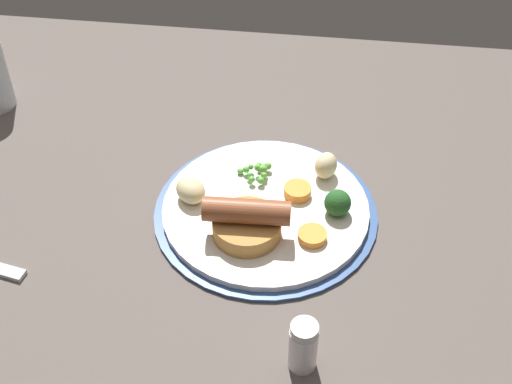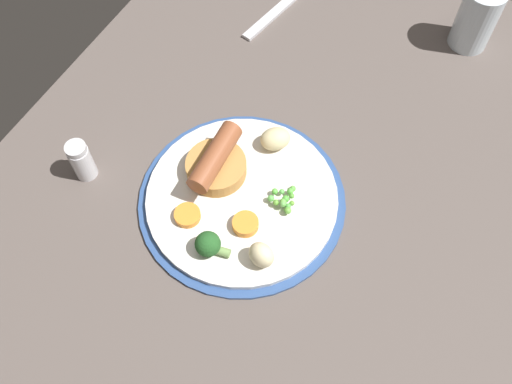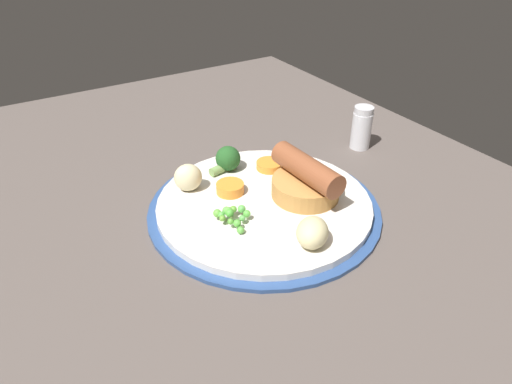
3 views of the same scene
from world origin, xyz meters
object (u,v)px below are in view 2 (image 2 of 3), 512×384
(potato_chunk_1, at_px, (261,255))
(broccoli_floret_near, at_px, (209,245))
(carrot_slice_1, at_px, (187,215))
(sausage_pudding, at_px, (215,164))
(potato_chunk_0, at_px, (275,139))
(dinner_plate, at_px, (242,199))
(pea_pile, at_px, (284,200))
(salt_shaker, at_px, (81,161))
(fork, at_px, (280,8))
(carrot_slice_2, at_px, (245,224))
(drinking_glass, at_px, (477,18))

(potato_chunk_1, bearing_deg, broccoli_floret_near, 105.42)
(broccoli_floret_near, relative_size, carrot_slice_1, 1.32)
(sausage_pudding, distance_m, broccoli_floret_near, 0.12)
(potato_chunk_0, bearing_deg, dinner_plate, 179.23)
(pea_pile, height_order, potato_chunk_0, potato_chunk_0)
(dinner_plate, distance_m, salt_shaker, 0.23)
(dinner_plate, xyz_separation_m, broccoli_floret_near, (-0.09, -0.00, 0.02))
(carrot_slice_1, xyz_separation_m, fork, (0.42, 0.08, -0.02))
(dinner_plate, height_order, broccoli_floret_near, broccoli_floret_near)
(broccoli_floret_near, height_order, potato_chunk_1, potato_chunk_1)
(pea_pile, distance_m, carrot_slice_1, 0.13)
(potato_chunk_0, height_order, carrot_slice_2, potato_chunk_0)
(sausage_pudding, relative_size, carrot_slice_2, 3.02)
(pea_pile, xyz_separation_m, broccoli_floret_near, (-0.11, 0.05, 0.01))
(drinking_glass, bearing_deg, pea_pile, 163.27)
(sausage_pudding, xyz_separation_m, potato_chunk_1, (-0.09, -0.12, -0.00))
(dinner_plate, height_order, carrot_slice_1, carrot_slice_1)
(carrot_slice_2, bearing_deg, drinking_glass, -18.09)
(pea_pile, height_order, broccoli_floret_near, broccoli_floret_near)
(broccoli_floret_near, xyz_separation_m, carrot_slice_1, (0.03, 0.05, -0.01))
(dinner_plate, bearing_deg, potato_chunk_0, -0.77)
(pea_pile, xyz_separation_m, carrot_slice_2, (-0.05, 0.03, -0.00))
(dinner_plate, bearing_deg, potato_chunk_1, -136.51)
(dinner_plate, xyz_separation_m, pea_pile, (0.02, -0.06, 0.02))
(dinner_plate, relative_size, fork, 1.59)
(carrot_slice_2, bearing_deg, salt_shaker, 96.15)
(sausage_pudding, xyz_separation_m, carrot_slice_2, (-0.05, -0.08, -0.02))
(potato_chunk_0, height_order, potato_chunk_1, potato_chunk_1)
(pea_pile, relative_size, carrot_slice_2, 1.29)
(dinner_plate, relative_size, carrot_slice_2, 8.16)
(potato_chunk_1, bearing_deg, potato_chunk_0, 21.62)
(sausage_pudding, distance_m, fork, 0.35)
(fork, distance_m, drinking_glass, 0.32)
(pea_pile, bearing_deg, carrot_slice_1, 127.44)
(potato_chunk_0, bearing_deg, broccoli_floret_near, -179.83)
(carrot_slice_1, relative_size, fork, 0.20)
(potato_chunk_1, bearing_deg, carrot_slice_1, 85.52)
(potato_chunk_0, xyz_separation_m, carrot_slice_2, (-0.13, -0.03, -0.01))
(potato_chunk_1, bearing_deg, carrot_slice_2, 51.01)
(sausage_pudding, distance_m, pea_pile, 0.11)
(potato_chunk_0, height_order, carrot_slice_1, potato_chunk_0)
(fork, bearing_deg, pea_pile, -140.94)
(pea_pile, relative_size, drinking_glass, 0.43)
(broccoli_floret_near, distance_m, carrot_slice_1, 0.06)
(fork, relative_size, salt_shaker, 2.72)
(pea_pile, xyz_separation_m, salt_shaker, (-0.08, 0.27, 0.01))
(broccoli_floret_near, relative_size, fork, 0.26)
(pea_pile, xyz_separation_m, drinking_glass, (0.42, -0.13, 0.03))
(pea_pile, bearing_deg, potato_chunk_1, -172.03)
(fork, bearing_deg, broccoli_floret_near, -152.96)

